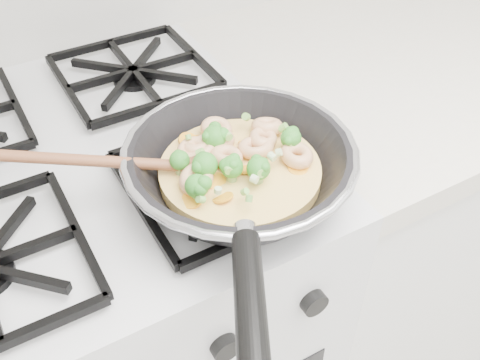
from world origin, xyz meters
TOP-DOWN VIEW (x-y plane):
  - stove at (0.00, 1.70)m, footprint 0.60×0.60m
  - counter_right at (0.80, 1.70)m, footprint 1.00×0.60m
  - skillet at (0.16, 1.52)m, footprint 0.47×0.42m

SIDE VIEW (x-z plane):
  - counter_right at x=0.80m, z-range 0.00..0.90m
  - stove at x=0.00m, z-range 0.00..0.92m
  - skillet at x=0.16m, z-range 0.91..1.00m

